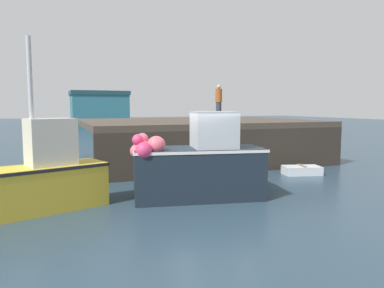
# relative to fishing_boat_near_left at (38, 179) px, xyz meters

# --- Properties ---
(ground) EXTENTS (120.00, 160.00, 0.10)m
(ground) POSITION_rel_fishing_boat_near_left_xyz_m (4.99, 0.11, -0.90)
(ground) COLOR #283D4C
(pier) EXTENTS (11.01, 8.33, 2.02)m
(pier) POSITION_rel_fishing_boat_near_left_xyz_m (7.24, 6.35, 0.84)
(pier) COLOR #473D33
(pier) RESTS_ON ground
(fishing_boat_near_left) EXTENTS (3.80, 2.19, 4.42)m
(fishing_boat_near_left) POSITION_rel_fishing_boat_near_left_xyz_m (0.00, 0.00, 0.00)
(fishing_boat_near_left) COLOR gold
(fishing_boat_near_left) RESTS_ON ground
(fishing_boat_near_right) EXTENTS (4.02, 2.29, 2.55)m
(fishing_boat_near_right) POSITION_rel_fishing_boat_near_left_xyz_m (4.34, -0.25, 0.15)
(fishing_boat_near_right) COLOR #19232D
(fishing_boat_near_right) RESTS_ON ground
(rowboat) EXTENTS (1.59, 1.14, 0.38)m
(rowboat) POSITION_rel_fishing_boat_near_left_xyz_m (9.61, 1.67, -0.68)
(rowboat) COLOR silver
(rowboat) RESTS_ON ground
(dockworker) EXTENTS (0.34, 0.34, 1.81)m
(dockworker) POSITION_rel_fishing_boat_near_left_xyz_m (8.66, 7.30, 2.08)
(dockworker) COLOR #2D3342
(dockworker) RESTS_ON pier
(warehouse) EXTENTS (6.86, 4.90, 4.56)m
(warehouse) POSITION_rel_fishing_boat_near_left_xyz_m (6.35, 36.16, 1.45)
(warehouse) COLOR #2D6B7A
(warehouse) RESTS_ON ground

